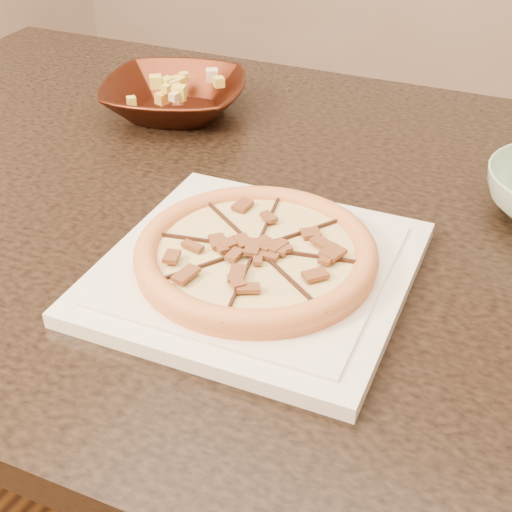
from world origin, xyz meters
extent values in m
cube|color=black|center=(-0.02, 0.06, 0.73)|extent=(1.61, 1.13, 0.04)
cylinder|color=black|center=(-0.70, 0.47, 0.35)|extent=(0.07, 0.07, 0.71)
cube|color=silver|center=(0.08, -0.10, 0.76)|extent=(0.37, 0.37, 0.02)
cube|color=silver|center=(0.08, -0.10, 0.77)|extent=(0.31, 0.31, 0.00)
cylinder|color=#E48F43|center=(0.08, -0.10, 0.78)|extent=(0.27, 0.27, 0.01)
torus|color=#E48F43|center=(0.08, -0.10, 0.79)|extent=(0.27, 0.27, 0.03)
cylinder|color=#DECA88|center=(0.08, -0.10, 0.79)|extent=(0.22, 0.22, 0.01)
cube|color=black|center=(0.08, -0.10, 0.79)|extent=(0.07, 0.26, 0.01)
cube|color=black|center=(0.08, -0.10, 0.79)|extent=(0.23, 0.14, 0.01)
cube|color=black|center=(0.08, -0.10, 0.79)|extent=(0.26, 0.07, 0.01)
cube|color=black|center=(0.08, -0.10, 0.79)|extent=(0.14, 0.23, 0.01)
cube|color=brown|center=(0.10, -0.10, 0.79)|extent=(0.03, 0.02, 0.00)
cube|color=brown|center=(0.12, -0.08, 0.79)|extent=(0.03, 0.02, 0.00)
cube|color=brown|center=(0.13, -0.06, 0.79)|extent=(0.03, 0.03, 0.00)
cube|color=brown|center=(0.10, -0.08, 0.79)|extent=(0.03, 0.03, 0.00)
cube|color=brown|center=(0.10, -0.05, 0.79)|extent=(0.02, 0.03, 0.00)
cube|color=brown|center=(0.09, -0.03, 0.79)|extent=(0.02, 0.03, 0.00)
cube|color=brown|center=(0.08, -0.07, 0.79)|extent=(0.01, 0.02, 0.00)
cube|color=brown|center=(0.06, -0.04, 0.79)|extent=(0.02, 0.03, 0.00)
cube|color=brown|center=(0.04, -0.03, 0.79)|extent=(0.02, 0.03, 0.00)
cube|color=brown|center=(0.05, -0.07, 0.79)|extent=(0.03, 0.03, 0.00)
cube|color=brown|center=(0.03, -0.06, 0.79)|extent=(0.03, 0.03, 0.00)
cube|color=brown|center=(0.06, -0.09, 0.79)|extent=(0.03, 0.02, 0.00)
cube|color=brown|center=(0.03, -0.09, 0.79)|extent=(0.03, 0.02, 0.00)
cube|color=brown|center=(0.01, -0.10, 0.79)|extent=(0.02, 0.01, 0.00)
cube|color=brown|center=(0.05, -0.11, 0.79)|extent=(0.03, 0.02, 0.00)
cube|color=brown|center=(0.03, -0.13, 0.79)|extent=(0.03, 0.02, 0.00)
cube|color=brown|center=(0.02, -0.16, 0.79)|extent=(0.03, 0.03, 0.00)
cube|color=brown|center=(0.06, -0.13, 0.79)|extent=(0.03, 0.03, 0.00)
cube|color=brown|center=(0.05, -0.16, 0.79)|extent=(0.02, 0.03, 0.00)
cube|color=brown|center=(0.08, -0.12, 0.79)|extent=(0.02, 0.03, 0.00)
cube|color=brown|center=(0.08, -0.15, 0.79)|extent=(0.01, 0.02, 0.00)
cube|color=brown|center=(0.10, -0.17, 0.79)|extent=(0.02, 0.03, 0.00)
cube|color=brown|center=(0.09, -0.13, 0.79)|extent=(0.02, 0.03, 0.00)
cube|color=brown|center=(0.12, -0.14, 0.79)|extent=(0.03, 0.03, 0.00)
cube|color=brown|center=(0.14, -0.15, 0.79)|extent=(0.03, 0.03, 0.00)
cube|color=brown|center=(0.11, -0.12, 0.79)|extent=(0.03, 0.02, 0.00)
cube|color=brown|center=(0.14, -0.11, 0.79)|extent=(0.03, 0.02, 0.00)
cube|color=brown|center=(0.17, -0.10, 0.79)|extent=(0.02, 0.01, 0.00)
imported|color=#431B0E|center=(-0.26, 0.23, 0.78)|extent=(0.30, 0.30, 0.06)
cube|color=beige|center=(-0.26, 0.23, 0.82)|extent=(0.03, 0.03, 0.03)
cube|color=gold|center=(-0.25, 0.24, 0.82)|extent=(0.03, 0.03, 0.03)
cube|color=gold|center=(-0.24, 0.26, 0.82)|extent=(0.03, 0.03, 0.03)
cube|color=beige|center=(-0.24, 0.28, 0.82)|extent=(0.03, 0.03, 0.03)
cube|color=gold|center=(-0.26, 0.24, 0.82)|extent=(0.03, 0.03, 0.03)
cube|color=gold|center=(-0.27, 0.26, 0.82)|extent=(0.03, 0.03, 0.03)
cube|color=beige|center=(-0.29, 0.27, 0.82)|extent=(0.03, 0.03, 0.03)
cube|color=gold|center=(-0.26, 0.24, 0.82)|extent=(0.03, 0.03, 0.03)
cube|color=gold|center=(-0.28, 0.24, 0.82)|extent=(0.03, 0.03, 0.03)
cube|color=beige|center=(-0.29, 0.23, 0.82)|extent=(0.03, 0.03, 0.03)
cube|color=gold|center=(-0.30, 0.21, 0.82)|extent=(0.03, 0.03, 0.03)
cube|color=gold|center=(-0.27, 0.23, 0.82)|extent=(0.03, 0.03, 0.03)
cube|color=beige|center=(-0.27, 0.21, 0.82)|extent=(0.03, 0.03, 0.03)
cube|color=gold|center=(-0.26, 0.19, 0.82)|extent=(0.03, 0.03, 0.03)
cube|color=gold|center=(-0.26, 0.23, 0.82)|extent=(0.03, 0.03, 0.03)
cube|color=beige|center=(-0.25, 0.22, 0.82)|extent=(0.03, 0.03, 0.03)
cube|color=gold|center=(-0.23, 0.22, 0.82)|extent=(0.03, 0.03, 0.03)
camera|label=1|loc=(0.40, -0.67, 1.23)|focal=50.00mm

